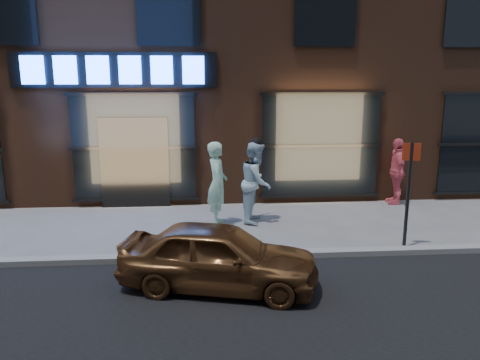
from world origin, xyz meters
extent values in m
plane|color=slate|center=(0.00, 0.00, 0.00)|extent=(90.00, 90.00, 0.00)
cube|color=gray|center=(0.00, 0.00, 0.06)|extent=(60.00, 0.25, 0.12)
cube|color=#54301E|center=(0.00, 8.00, 5.00)|extent=(30.00, 8.00, 10.00)
cube|color=black|center=(-0.40, 3.95, 3.60)|extent=(5.20, 0.06, 0.90)
cube|color=black|center=(0.00, 3.92, 1.20)|extent=(1.80, 0.10, 2.40)
cube|color=#FFBF72|center=(0.00, 3.98, 1.60)|extent=(3.00, 0.04, 2.60)
cube|color=black|center=(0.00, 3.94, 1.60)|extent=(3.20, 0.06, 2.80)
cube|color=#FFBF72|center=(5.00, 3.98, 1.60)|extent=(3.00, 0.04, 2.60)
cube|color=black|center=(5.00, 3.94, 1.60)|extent=(3.20, 0.06, 2.80)
cube|color=black|center=(-3.00, 3.94, 5.00)|extent=(1.60, 0.06, 1.60)
cube|color=black|center=(1.00, 3.94, 5.00)|extent=(1.60, 0.06, 1.60)
cube|color=black|center=(5.00, 3.94, 5.00)|extent=(1.60, 0.06, 1.60)
cube|color=black|center=(9.00, 3.94, 5.00)|extent=(1.60, 0.06, 1.60)
cube|color=#2659FF|center=(-2.40, 3.88, 3.60)|extent=(0.55, 0.12, 0.70)
cube|color=#2659FF|center=(-1.60, 3.88, 3.60)|extent=(0.55, 0.12, 0.70)
cube|color=#2659FF|center=(-0.80, 3.88, 3.60)|extent=(0.55, 0.12, 0.70)
cube|color=#2659FF|center=(0.00, 3.88, 3.60)|extent=(0.55, 0.12, 0.70)
cube|color=#2659FF|center=(0.80, 3.88, 3.60)|extent=(0.55, 0.12, 0.70)
cube|color=#2659FF|center=(1.60, 3.88, 3.60)|extent=(0.55, 0.12, 0.70)
imported|color=#BCF7D7|center=(2.13, 2.20, 0.99)|extent=(0.51, 0.74, 1.98)
imported|color=silver|center=(3.08, 2.40, 0.97)|extent=(0.95, 1.10, 1.94)
imported|color=#F46478|center=(7.09, 3.70, 0.91)|extent=(0.57, 1.11, 1.81)
imported|color=brown|center=(2.05, -1.24, 0.55)|extent=(3.48, 2.06, 1.11)
cylinder|color=#262628|center=(5.91, 0.34, 1.09)|extent=(0.07, 0.07, 2.18)
cube|color=red|center=(5.91, 0.34, 1.99)|extent=(0.34, 0.11, 0.35)
camera|label=1|loc=(1.83, -8.46, 3.43)|focal=35.00mm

